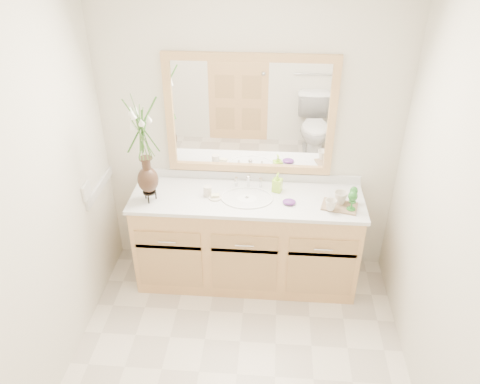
# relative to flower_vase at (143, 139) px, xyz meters

# --- Properties ---
(floor) EXTENTS (2.60, 2.60, 0.00)m
(floor) POSITION_rel_flower_vase_xyz_m (0.75, -0.91, -1.35)
(floor) COLOR silver
(floor) RESTS_ON ground
(ceiling) EXTENTS (2.40, 2.60, 0.02)m
(ceiling) POSITION_rel_flower_vase_xyz_m (0.75, -0.91, 1.05)
(ceiling) COLOR white
(ceiling) RESTS_ON wall_back
(wall_back) EXTENTS (2.40, 0.02, 2.40)m
(wall_back) POSITION_rel_flower_vase_xyz_m (0.75, 0.39, -0.15)
(wall_back) COLOR silver
(wall_back) RESTS_ON floor
(wall_left) EXTENTS (0.02, 2.60, 2.40)m
(wall_left) POSITION_rel_flower_vase_xyz_m (-0.45, -0.91, -0.15)
(wall_left) COLOR silver
(wall_left) RESTS_ON floor
(wall_right) EXTENTS (0.02, 2.60, 2.40)m
(wall_right) POSITION_rel_flower_vase_xyz_m (1.95, -0.91, -0.15)
(wall_right) COLOR silver
(wall_right) RESTS_ON floor
(vanity) EXTENTS (1.80, 0.55, 0.80)m
(vanity) POSITION_rel_flower_vase_xyz_m (0.75, 0.11, -0.95)
(vanity) COLOR tan
(vanity) RESTS_ON floor
(counter) EXTENTS (1.84, 0.57, 0.03)m
(counter) POSITION_rel_flower_vase_xyz_m (0.75, 0.11, -0.54)
(counter) COLOR silver
(counter) RESTS_ON vanity
(sink) EXTENTS (0.38, 0.34, 0.23)m
(sink) POSITION_rel_flower_vase_xyz_m (0.75, 0.09, -0.58)
(sink) COLOR white
(sink) RESTS_ON counter
(mirror) EXTENTS (1.32, 0.04, 0.97)m
(mirror) POSITION_rel_flower_vase_xyz_m (0.75, 0.37, 0.05)
(mirror) COLOR white
(mirror) RESTS_ON wall_back
(switch_plate) EXTENTS (0.02, 0.12, 0.12)m
(switch_plate) POSITION_rel_flower_vase_xyz_m (-0.43, -0.14, -0.37)
(switch_plate) COLOR white
(switch_plate) RESTS_ON wall_left
(flower_vase) EXTENTS (0.19, 0.19, 0.77)m
(flower_vase) POSITION_rel_flower_vase_xyz_m (0.00, 0.00, 0.00)
(flower_vase) COLOR black
(flower_vase) RESTS_ON counter
(tumbler) EXTENTS (0.07, 0.07, 0.08)m
(tumbler) POSITION_rel_flower_vase_xyz_m (0.44, 0.10, -0.48)
(tumbler) COLOR beige
(tumbler) RESTS_ON counter
(soap_dish) EXTENTS (0.11, 0.11, 0.03)m
(soap_dish) POSITION_rel_flower_vase_xyz_m (0.50, 0.07, -0.51)
(soap_dish) COLOR beige
(soap_dish) RESTS_ON counter
(soap_bottle) EXTENTS (0.08, 0.08, 0.14)m
(soap_bottle) POSITION_rel_flower_vase_xyz_m (0.99, 0.21, -0.45)
(soap_bottle) COLOR #A0DD34
(soap_bottle) RESTS_ON counter
(purple_dish) EXTENTS (0.13, 0.12, 0.04)m
(purple_dish) POSITION_rel_flower_vase_xyz_m (1.08, 0.03, -0.50)
(purple_dish) COLOR #5D2878
(purple_dish) RESTS_ON counter
(tray) EXTENTS (0.30, 0.23, 0.01)m
(tray) POSITION_rel_flower_vase_xyz_m (1.47, 0.01, -0.52)
(tray) COLOR brown
(tray) RESTS_ON counter
(mug_left) EXTENTS (0.11, 0.11, 0.09)m
(mug_left) POSITION_rel_flower_vase_xyz_m (1.39, -0.04, -0.47)
(mug_left) COLOR beige
(mug_left) RESTS_ON tray
(mug_right) EXTENTS (0.12, 0.12, 0.10)m
(mug_right) POSITION_rel_flower_vase_xyz_m (1.47, 0.05, -0.46)
(mug_right) COLOR beige
(mug_right) RESTS_ON tray
(goblet_front) EXTENTS (0.07, 0.07, 0.16)m
(goblet_front) POSITION_rel_flower_vase_xyz_m (1.54, -0.03, -0.40)
(goblet_front) COLOR #246B23
(goblet_front) RESTS_ON tray
(goblet_back) EXTENTS (0.06, 0.06, 0.14)m
(goblet_back) POSITION_rel_flower_vase_xyz_m (1.57, 0.07, -0.42)
(goblet_back) COLOR #246B23
(goblet_back) RESTS_ON tray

